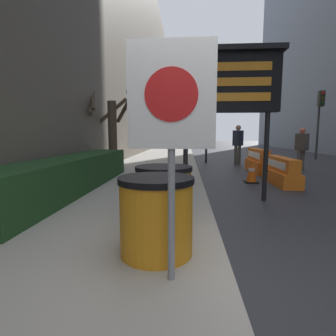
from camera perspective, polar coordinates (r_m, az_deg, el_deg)
The scene contains 16 objects.
ground_plane at distance 2.57m, azimuth 14.36°, elevation -25.53°, with size 120.00×120.00×0.00m, color #2D2D33.
sidewalk_left at distance 2.83m, azimuth -26.71°, elevation -20.97°, with size 3.53×56.00×0.16m.
hedge_strip at distance 6.16m, azimuth -20.03°, elevation -1.14°, with size 0.90×5.80×0.74m.
bare_tree at distance 9.42m, azimuth -12.16°, elevation 9.38°, with size 1.83×1.83×3.21m.
barrel_drum_foreground at distance 2.72m, azimuth -2.57°, elevation -10.28°, with size 0.77×0.77×0.80m.
barrel_drum_middle at distance 3.58m, azimuth -0.93°, elevation -5.96°, with size 0.77×0.77×0.80m.
warning_sign at distance 2.09m, azimuth 0.74°, elevation 11.74°, with size 0.69×0.08×1.94m.
message_board at distance 5.68m, azimuth 12.79°, elevation 17.47°, with size 2.20×0.36×3.10m.
jersey_barrier_orange_near at distance 8.05m, azimuth 23.37°, elevation -0.85°, with size 0.52×1.88×0.76m.
jersey_barrier_orange_far at distance 10.36m, azimuth 18.95°, elevation 1.28°, with size 0.51×2.00×0.86m.
traffic_cone_near at distance 7.94m, azimuth 17.74°, elevation -0.77°, with size 0.37×0.37×0.66m.
traffic_cone_mid at distance 11.93m, azimuth 21.70°, elevation 1.44°, with size 0.33×0.33×0.59m.
traffic_light_near_curb at distance 13.26m, azimuth 8.49°, elevation 12.70°, with size 0.28×0.44×3.66m.
traffic_light_far_side at distance 16.96m, azimuth 30.18°, elevation 10.84°, with size 0.28×0.44×3.76m.
pedestrian_worker at distance 12.63m, azimuth 14.98°, elevation 5.62°, with size 0.54×0.55×1.83m.
pedestrian_passerby at distance 11.36m, azimuth 27.09°, elevation 4.39°, with size 0.44×0.50×1.65m.
Camera 1 is at (-0.43, -2.12, 1.38)m, focal length 28.00 mm.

